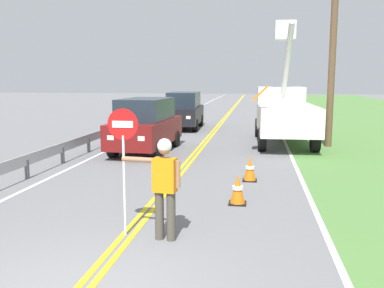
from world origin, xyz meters
name	(u,v)px	position (x,y,z in m)	size (l,w,h in m)	color
centerline_yellow_left	(215,128)	(-0.09, 20.00, 0.01)	(0.11, 110.00, 0.01)	yellow
centerline_yellow_right	(218,128)	(0.09, 20.00, 0.01)	(0.11, 110.00, 0.01)	yellow
edge_line_right	(279,129)	(3.60, 20.00, 0.01)	(0.12, 110.00, 0.01)	silver
edge_line_left	(157,127)	(-3.60, 20.00, 0.01)	(0.12, 110.00, 0.01)	silver
flagger_worker	(164,182)	(0.71, 2.28, 1.05)	(1.08, 0.30, 1.83)	#474238
stop_sign_paddle	(123,143)	(-0.05, 2.38, 1.71)	(0.56, 0.04, 2.33)	silver
utility_bucket_truck	(283,111)	(3.48, 14.73, 1.41)	(2.67, 6.87, 5.41)	white
oncoming_suv_nearest	(146,125)	(-1.99, 11.31, 1.06)	(2.09, 4.68, 2.10)	maroon
oncoming_suv_second	(184,110)	(-1.86, 19.41, 1.06)	(2.03, 4.66, 2.10)	black
utility_pole_near	(333,39)	(5.34, 13.77, 4.48)	(1.80, 0.28, 8.60)	brown
traffic_cone_lead	(238,190)	(1.90, 4.67, 0.34)	(0.40, 0.40, 0.70)	orange
traffic_cone_mid	(250,169)	(2.14, 6.99, 0.34)	(0.40, 0.40, 0.70)	orange
guardrail_left_shoulder	(117,129)	(-4.20, 14.27, 0.52)	(0.10, 32.00, 0.71)	#9EA0A3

